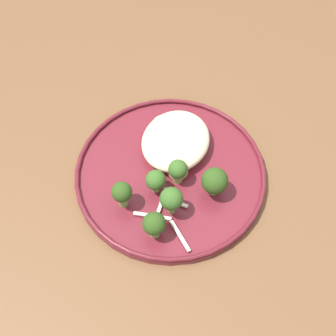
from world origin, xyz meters
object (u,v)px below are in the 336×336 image
object	(u,v)px
dinner_plate	(168,172)
broccoli_floret_center_pile	(154,224)
broccoli_floret_tall_stalk	(171,199)
seared_scallop_tiny_bay	(178,169)
broccoli_floret_small_sprig	(214,183)
broccoli_floret_left_leaning	(179,168)
broccoli_floret_right_tilted	(122,193)
seared_scallop_on_noodles	(164,158)
seared_scallop_half_hidden	(175,135)
broccoli_floret_beside_noodles	(156,181)
seared_scallop_left_edge	(162,124)

from	to	relation	value
dinner_plate	broccoli_floret_center_pile	world-z (taller)	broccoli_floret_center_pile
broccoli_floret_center_pile	broccoli_floret_tall_stalk	bearing A→B (deg)	169.31
seared_scallop_tiny_bay	broccoli_floret_tall_stalk	distance (m)	0.07
broccoli_floret_center_pile	broccoli_floret_small_sprig	size ratio (longest dim) A/B	0.92
broccoli_floret_left_leaning	seared_scallop_tiny_bay	bearing A→B (deg)	-148.63
dinner_plate	broccoli_floret_right_tilted	bearing A→B (deg)	-26.35
broccoli_floret_right_tilted	broccoli_floret_tall_stalk	world-z (taller)	broccoli_floret_tall_stalk
broccoli_floret_right_tilted	dinner_plate	bearing A→B (deg)	153.65
dinner_plate	broccoli_floret_center_pile	size ratio (longest dim) A/B	6.03
dinner_plate	broccoli_floret_right_tilted	xyz separation A→B (m)	(0.08, -0.04, 0.03)
seared_scallop_on_noodles	broccoli_floret_small_sprig	world-z (taller)	broccoli_floret_small_sprig
seared_scallop_on_noodles	broccoli_floret_small_sprig	size ratio (longest dim) A/B	0.68
seared_scallop_tiny_bay	broccoli_floret_small_sprig	size ratio (longest dim) A/B	0.61
dinner_plate	seared_scallop_on_noodles	distance (m)	0.02
broccoli_floret_right_tilted	broccoli_floret_left_leaning	bearing A→B (deg)	141.89
broccoli_floret_small_sprig	seared_scallop_half_hidden	bearing A→B (deg)	-129.26
dinner_plate	seared_scallop_half_hidden	size ratio (longest dim) A/B	11.96
broccoli_floret_beside_noodles	broccoli_floret_tall_stalk	bearing A→B (deg)	54.92
seared_scallop_tiny_bay	broccoli_floret_beside_noodles	xyz separation A→B (m)	(0.04, -0.02, 0.01)
broccoli_floret_right_tilted	seared_scallop_on_noodles	bearing A→B (deg)	164.53
broccoli_floret_left_leaning	broccoli_floret_right_tilted	bearing A→B (deg)	-38.11
broccoli_floret_beside_noodles	broccoli_floret_center_pile	size ratio (longest dim) A/B	0.89
seared_scallop_tiny_bay	broccoli_floret_beside_noodles	distance (m)	0.05
seared_scallop_tiny_bay	broccoli_floret_small_sprig	distance (m)	0.07
seared_scallop_left_edge	broccoli_floret_right_tilted	size ratio (longest dim) A/B	0.54
seared_scallop_half_hidden	broccoli_floret_beside_noodles	size ratio (longest dim) A/B	0.57
broccoli_floret_tall_stalk	broccoli_floret_small_sprig	xyz separation A→B (m)	(-0.05, 0.04, -0.00)
broccoli_floret_small_sprig	broccoli_floret_right_tilted	bearing A→B (deg)	-60.42
seared_scallop_on_noodles	broccoli_floret_left_leaning	world-z (taller)	broccoli_floret_left_leaning
dinner_plate	broccoli_floret_tall_stalk	xyz separation A→B (m)	(0.06, 0.03, 0.04)
seared_scallop_half_hidden	broccoli_floret_left_leaning	bearing A→B (deg)	27.22
broccoli_floret_beside_noodles	broccoli_floret_center_pile	bearing A→B (deg)	22.11
broccoli_floret_left_leaning	broccoli_floret_beside_noodles	bearing A→B (deg)	-35.23
seared_scallop_half_hidden	seared_scallop_tiny_bay	distance (m)	0.06
seared_scallop_tiny_bay	broccoli_floret_tall_stalk	size ratio (longest dim) A/B	0.59
seared_scallop_half_hidden	broccoli_floret_beside_noodles	xyz separation A→B (m)	(0.10, 0.01, 0.02)
seared_scallop_left_edge	broccoli_floret_small_sprig	size ratio (longest dim) A/B	0.51
broccoli_floret_left_leaning	broccoli_floret_small_sprig	xyz separation A→B (m)	(0.01, 0.06, 0.00)
seared_scallop_tiny_bay	broccoli_floret_right_tilted	xyz separation A→B (m)	(0.08, -0.05, 0.02)
broccoli_floret_tall_stalk	seared_scallop_tiny_bay	bearing A→B (deg)	-166.05
seared_scallop_tiny_bay	seared_scallop_left_edge	distance (m)	0.09
broccoli_floret_right_tilted	broccoli_floret_center_pile	distance (m)	0.07
broccoli_floret_beside_noodles	broccoli_floret_small_sprig	size ratio (longest dim) A/B	0.81
seared_scallop_left_edge	broccoli_floret_tall_stalk	size ratio (longest dim) A/B	0.50
dinner_plate	broccoli_floret_left_leaning	world-z (taller)	broccoli_floret_left_leaning
seared_scallop_tiny_bay	broccoli_floret_right_tilted	distance (m)	0.10
seared_scallop_left_edge	broccoli_floret_beside_noodles	distance (m)	0.12
seared_scallop_left_edge	seared_scallop_on_noodles	distance (m)	0.07
seared_scallop_on_noodles	broccoli_floret_right_tilted	bearing A→B (deg)	-15.47
seared_scallop_left_edge	seared_scallop_on_noodles	size ratio (longest dim) A/B	0.75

